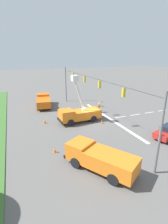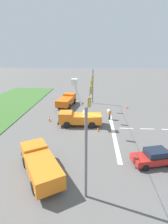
{
  "view_description": "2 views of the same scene",
  "coord_description": "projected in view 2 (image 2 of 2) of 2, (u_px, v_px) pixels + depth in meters",
  "views": [
    {
      "loc": [
        -22.38,
        10.5,
        9.81
      ],
      "look_at": [
        1.31,
        0.7,
        1.22
      ],
      "focal_mm": 28.0,
      "sensor_mm": 36.0,
      "label": 1
    },
    {
      "loc": [
        -23.55,
        -0.56,
        10.51
      ],
      "look_at": [
        1.28,
        1.08,
        1.93
      ],
      "focal_mm": 28.0,
      "sensor_mm": 36.0,
      "label": 2
    }
  ],
  "objects": [
    {
      "name": "utility_truck_support_far",
      "position": [
        67.0,
        100.0,
        35.75
      ],
      "size": [
        6.82,
        3.47,
        2.12
      ],
      "color": "orange",
      "rests_on": "ground"
    },
    {
      "name": "traffic_cone_foreground_right",
      "position": [
        165.0,
        150.0,
        19.01
      ],
      "size": [
        0.36,
        0.36,
        0.7
      ],
      "color": "orange",
      "rests_on": "ground"
    },
    {
      "name": "lane_markings",
      "position": [
        123.0,
        128.0,
        25.39
      ],
      "size": [
        17.6,
        15.25,
        0.01
      ],
      "color": "silver",
      "rests_on": "ground"
    },
    {
      "name": "traffic_cone_mid_right",
      "position": [
        98.0,
        129.0,
        24.26
      ],
      "size": [
        0.36,
        0.36,
        0.63
      ],
      "color": "orange",
      "rests_on": "ground"
    },
    {
      "name": "traffic_cone_mid_left",
      "position": [
        49.0,
        119.0,
        27.91
      ],
      "size": [
        0.36,
        0.36,
        0.79
      ],
      "color": "orange",
      "rests_on": "ground"
    },
    {
      "name": "ground_plane",
      "position": [
        91.0,
        127.0,
        25.68
      ],
      "size": [
        200.0,
        200.0,
        0.0
      ],
      "primitive_type": "plane",
      "color": "#605E5B"
    },
    {
      "name": "traffic_cone_foreground_left",
      "position": [
        26.0,
        146.0,
        19.91
      ],
      "size": [
        0.36,
        0.36,
        0.67
      ],
      "color": "orange",
      "rests_on": "ground"
    },
    {
      "name": "road_worker",
      "position": [
        110.0,
        114.0,
        28.39
      ],
      "size": [
        0.46,
        0.52,
        1.77
      ],
      "color": "#383842",
      "rests_on": "ground"
    },
    {
      "name": "traffic_cone_near_bucket",
      "position": [
        127.0,
        106.0,
        34.21
      ],
      "size": [
        0.36,
        0.36,
        0.79
      ],
      "color": "orange",
      "rests_on": "ground"
    },
    {
      "name": "utility_truck_bucket_lift",
      "position": [
        79.0,
        117.0,
        26.0
      ],
      "size": [
        2.6,
        6.5,
        6.98
      ],
      "color": "orange",
      "rests_on": "ground"
    },
    {
      "name": "sedan_red",
      "position": [
        155.0,
        157.0,
        17.08
      ],
      "size": [
        2.79,
        4.61,
        1.56
      ],
      "color": "red",
      "rests_on": "ground"
    },
    {
      "name": "signal_gantry",
      "position": [
        91.0,
        97.0,
        24.28
      ],
      "size": [
        26.2,
        0.33,
        7.2
      ],
      "color": "slate",
      "rests_on": "ground"
    },
    {
      "name": "utility_truck_support_near",
      "position": [
        40.0,
        163.0,
        15.43
      ],
      "size": [
        6.75,
        5.39,
        2.06
      ],
      "color": "orange",
      "rests_on": "ground"
    }
  ]
}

